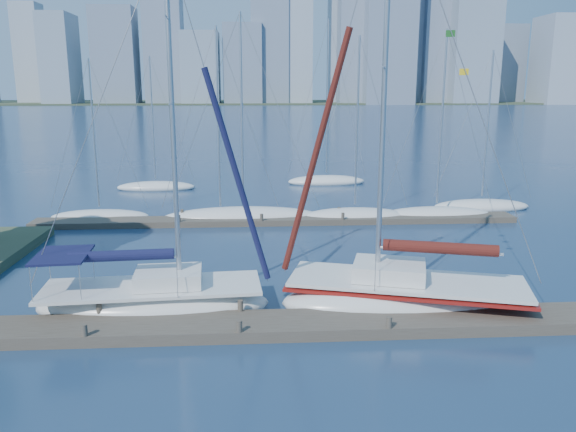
{
  "coord_description": "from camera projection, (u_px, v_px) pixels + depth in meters",
  "views": [
    {
      "loc": [
        0.53,
        -18.14,
        8.24
      ],
      "look_at": [
        1.91,
        4.0,
        3.18
      ],
      "focal_mm": 35.0,
      "sensor_mm": 36.0,
      "label": 1
    }
  ],
  "objects": [
    {
      "name": "far_shore",
      "position": [
        251.0,
        103.0,
        330.86
      ],
      "size": [
        800.0,
        100.0,
        1.5
      ],
      "primitive_type": "cube",
      "color": "#38472D",
      "rests_on": "ground"
    },
    {
      "name": "bg_boat_4",
      "position": [
        436.0,
        214.0,
        36.5
      ],
      "size": [
        7.36,
        2.48,
        12.11
      ],
      "rotation": [
        0.0,
        0.0,
        0.04
      ],
      "color": "silver",
      "rests_on": "ground"
    },
    {
      "name": "bg_boat_1",
      "position": [
        221.0,
        216.0,
        35.89
      ],
      "size": [
        7.43,
        2.24,
        12.23
      ],
      "rotation": [
        0.0,
        0.0,
        0.02
      ],
      "color": "silver",
      "rests_on": "ground"
    },
    {
      "name": "bg_boat_3",
      "position": [
        355.0,
        216.0,
        36.0
      ],
      "size": [
        6.83,
        2.37,
        11.7
      ],
      "rotation": [
        0.0,
        0.0,
        0.02
      ],
      "color": "silver",
      "rests_on": "ground"
    },
    {
      "name": "bg_boat_0",
      "position": [
        100.0,
        216.0,
        36.02
      ],
      "size": [
        6.39,
        2.41,
        10.31
      ],
      "rotation": [
        0.0,
        0.0,
        -0.08
      ],
      "color": "silver",
      "rests_on": "ground"
    },
    {
      "name": "ground",
      "position": [
        240.0,
        332.0,
        19.45
      ],
      "size": [
        700.0,
        700.0,
        0.0
      ],
      "primitive_type": "plane",
      "color": "navy",
      "rests_on": "ground"
    },
    {
      "name": "sailboat_navy",
      "position": [
        152.0,
        285.0,
        21.01
      ],
      "size": [
        8.88,
        3.46,
        13.83
      ],
      "rotation": [
        0.0,
        0.0,
        0.07
      ],
      "color": "silver",
      "rests_on": "ground"
    },
    {
      "name": "bg_boat_6",
      "position": [
        156.0,
        187.0,
        46.78
      ],
      "size": [
        6.62,
        2.68,
        11.05
      ],
      "rotation": [
        0.0,
        0.0,
        -0.1
      ],
      "color": "silver",
      "rests_on": "ground"
    },
    {
      "name": "sailboat_maroon",
      "position": [
        406.0,
        278.0,
        21.37
      ],
      "size": [
        10.03,
        5.63,
        16.01
      ],
      "rotation": [
        0.0,
        0.0,
        -0.28
      ],
      "color": "silver",
      "rests_on": "ground"
    },
    {
      "name": "bg_boat_5",
      "position": [
        481.0,
        206.0,
        39.06
      ],
      "size": [
        6.88,
        2.53,
        11.01
      ],
      "rotation": [
        0.0,
        0.0,
        -0.06
      ],
      "color": "silver",
      "rests_on": "ground"
    },
    {
      "name": "far_dock",
      "position": [
        277.0,
        220.0,
        35.11
      ],
      "size": [
        30.0,
        1.8,
        0.36
      ],
      "primitive_type": "cube",
      "color": "#443C32",
      "rests_on": "ground"
    },
    {
      "name": "bg_boat_2",
      "position": [
        244.0,
        216.0,
        35.9
      ],
      "size": [
        10.01,
        4.58,
        13.08
      ],
      "rotation": [
        0.0,
        0.0,
        -0.22
      ],
      "color": "silver",
      "rests_on": "ground"
    },
    {
      "name": "skyline",
      "position": [
        290.0,
        36.0,
        295.63
      ],
      "size": [
        503.62,
        51.31,
        115.33
      ],
      "color": "gray",
      "rests_on": "ground"
    },
    {
      "name": "near_dock",
      "position": [
        240.0,
        326.0,
        19.41
      ],
      "size": [
        26.0,
        2.0,
        0.4
      ],
      "primitive_type": "cube",
      "color": "#443C32",
      "rests_on": "ground"
    },
    {
      "name": "bg_boat_7",
      "position": [
        326.0,
        181.0,
        49.56
      ],
      "size": [
        7.06,
        3.27,
        14.26
      ],
      "rotation": [
        0.0,
        0.0,
        -0.15
      ],
      "color": "silver",
      "rests_on": "ground"
    }
  ]
}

